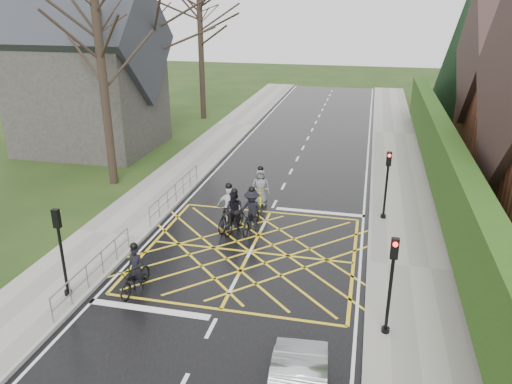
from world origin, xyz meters
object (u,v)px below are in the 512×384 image
at_px(cyclist_rear, 136,276).
at_px(cyclist_lead, 260,192).
at_px(cyclist_mid, 252,215).
at_px(cyclist_back, 234,215).
at_px(cyclist_front, 229,212).

relative_size(cyclist_rear, cyclist_lead, 0.89).
relative_size(cyclist_rear, cyclist_mid, 0.90).
bearing_deg(cyclist_back, cyclist_front, 154.21).
distance_m(cyclist_rear, cyclist_mid, 6.14).
distance_m(cyclist_front, cyclist_lead, 2.95).
relative_size(cyclist_back, cyclist_lead, 0.94).
distance_m(cyclist_mid, cyclist_lead, 2.86).
relative_size(cyclist_mid, cyclist_lead, 0.99).
bearing_deg(cyclist_front, cyclist_back, -26.37).
distance_m(cyclist_mid, cyclist_front, 1.00).
distance_m(cyclist_rear, cyclist_front, 5.76).
bearing_deg(cyclist_lead, cyclist_rear, -120.92).
relative_size(cyclist_back, cyclist_front, 0.94).
height_order(cyclist_rear, cyclist_back, cyclist_back).
xyz_separation_m(cyclist_rear, cyclist_back, (2.01, 5.28, 0.15)).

